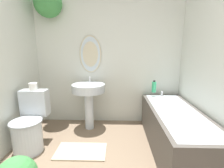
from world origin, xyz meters
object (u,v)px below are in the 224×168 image
at_px(toilet, 30,126).
at_px(toilet_paper_roll, 33,87).
at_px(shampoo_bottle, 154,87).
at_px(pedestal_sink, 89,94).
at_px(bathtub, 175,129).

bearing_deg(toilet, toilet_paper_roll, 90.00).
relative_size(toilet, shampoo_bottle, 3.85).
distance_m(pedestal_sink, toilet_paper_roll, 0.84).
distance_m(shampoo_bottle, toilet_paper_roll, 1.87).
bearing_deg(toilet_paper_roll, bathtub, -4.16).
bearing_deg(pedestal_sink, toilet, -138.90).
distance_m(toilet, pedestal_sink, 0.97).
bearing_deg(shampoo_bottle, bathtub, -77.06).
bearing_deg(pedestal_sink, bathtub, -24.06).
relative_size(shampoo_bottle, toilet_paper_roll, 1.82).
relative_size(pedestal_sink, toilet_paper_roll, 7.93).
bearing_deg(shampoo_bottle, toilet, -158.22).
distance_m(toilet, shampoo_bottle, 1.97).
distance_m(toilet, bathtub, 1.94).
bearing_deg(shampoo_bottle, toilet_paper_roll, -163.69).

